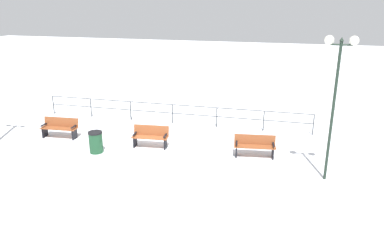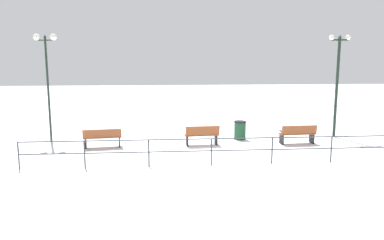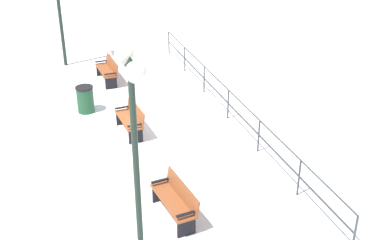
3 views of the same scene
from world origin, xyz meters
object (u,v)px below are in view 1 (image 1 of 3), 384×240
bench_second (150,136)px  trash_bin (96,142)px  bench_nearest (60,127)px  lamppost_middle (337,74)px  bench_third (255,146)px

bench_second → trash_bin: size_ratio=1.75×
bench_nearest → bench_second: bench_second is taller
bench_second → lamppost_middle: bearing=74.7°
bench_nearest → lamppost_middle: lamppost_middle is taller
lamppost_middle → trash_bin: size_ratio=5.55×
bench_third → lamppost_middle: size_ratio=0.34×
bench_second → lamppost_middle: size_ratio=0.31×
bench_nearest → lamppost_middle: 12.09m
lamppost_middle → trash_bin: (-0.19, -9.08, -3.36)m
lamppost_middle → trash_bin: lamppost_middle is taller
bench_third → trash_bin: bearing=-86.7°
bench_third → lamppost_middle: bearing=54.7°
trash_bin → bench_second: bearing=119.4°
bench_third → bench_nearest: bearing=-97.2°
bench_third → lamppost_middle: lamppost_middle is taller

